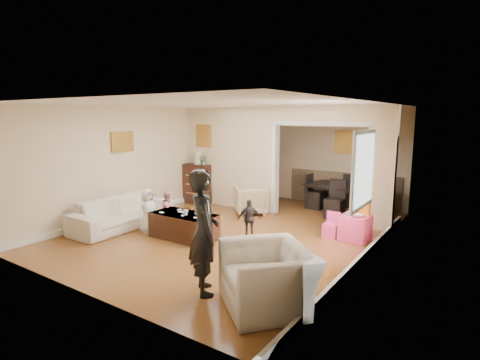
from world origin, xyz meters
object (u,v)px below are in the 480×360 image
Objects in this scene: dresser at (198,183)px; child_kneel_a at (148,211)px; armchair_back at (250,200)px; sofa at (123,213)px; adult_person at (204,232)px; cyan_cup at (350,213)px; table_lamp at (198,158)px; coffee_cup at (186,213)px; coffee_table at (184,226)px; armchair_front at (267,277)px; play_table at (355,228)px; dining_table at (344,199)px; child_toddler at (250,219)px; child_kneel_b at (169,210)px.

child_kneel_a is (0.95, -2.72, -0.08)m from dresser.
sofa is at bearing 12.62° from armchair_back.
adult_person is 1.84× the size of child_kneel_a.
child_kneel_a is at bearing -152.55° from cyan_cup.
table_lamp reaches higher than child_kneel_a.
table_lamp is (0.00, 0.00, 0.72)m from dresser.
coffee_cup is at bearing -54.10° from dresser.
armchair_front is at bearing -27.99° from coffee_table.
play_table is at bearing 31.87° from coffee_table.
dining_table is at bearing 17.63° from dresser.
cyan_cup is 1.94m from child_toddler.
child_kneel_b is (1.10, -2.27, -0.85)m from table_lamp.
table_lamp reaches higher than dresser.
dining_table is at bearing 172.72° from armchair_back.
adult_person is at bearing 69.74° from armchair_back.
sofa is 4.72m from cyan_cup.
play_table is (2.78, -0.58, -0.09)m from armchair_back.
armchair_back is 1.88m from dresser.
coffee_cup is 0.13× the size of child_kneel_b.
sofa is 21.67× the size of coffee_cup.
child_kneel_a is at bearing 25.61° from armchair_back.
coffee_cup is at bearing 0.64° from child_toddler.
armchair_back is 0.56× the size of coffee_table.
armchair_back is 2.34m from dining_table.
dresser is 3.24m from coffee_cup.
coffee_table is at bearing -3.93° from child_toddler.
armchair_back is at bearing -7.13° from dresser.
child_toddler is (-1.78, -1.01, 0.14)m from play_table.
table_lamp is at bearing 124.96° from coffee_table.
child_kneel_a is (0.74, 0.04, 0.13)m from sofa.
cyan_cup is 0.09× the size of child_kneel_a.
sofa is 6.23× the size of table_lamp.
armchair_front is (2.67, -3.79, 0.04)m from armchair_back.
adult_person is (1.72, -1.54, 0.31)m from coffee_cup.
dresser is at bearing -72.08° from child_toddler.
dresser is at bearing 3.51° from sofa.
coffee_cup is 1.29× the size of cyan_cup.
adult_person reaches higher than sofa.
armchair_front is 5.26m from dining_table.
dining_table is at bearing 17.63° from table_lamp.
armchair_front is (4.31, -1.26, 0.05)m from sofa.
cyan_cup is at bearing 122.29° from armchair_back.
armchair_back is at bearing -33.82° from sofa.
child_kneel_b is (0.89, 0.49, 0.08)m from sofa.
play_table is at bearing -65.00° from adult_person.
sofa is 4.83m from play_table.
coffee_table is 2.55× the size of play_table.
armchair_front is 3.16m from cyan_cup.
child_toddler is (-0.77, 2.34, -0.46)m from adult_person.
coffee_cup is 0.06× the size of adult_person.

